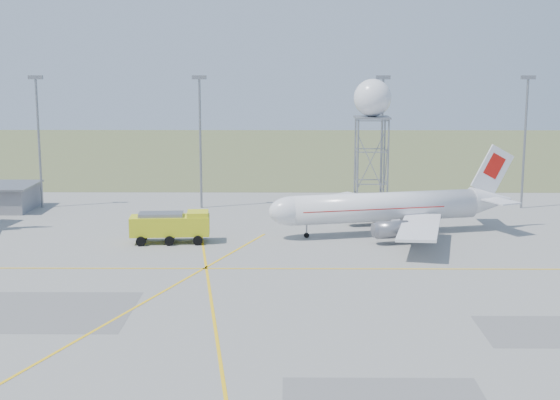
{
  "coord_description": "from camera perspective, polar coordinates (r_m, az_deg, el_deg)",
  "views": [
    {
      "loc": [
        3.21,
        -53.77,
        23.02
      ],
      "look_at": [
        2.5,
        40.0,
        5.96
      ],
      "focal_mm": 50.0,
      "sensor_mm": 36.0,
      "label": 1
    }
  ],
  "objects": [
    {
      "name": "ground",
      "position": [
        58.58,
        -2.81,
        -12.84
      ],
      "size": [
        400.0,
        400.0,
        0.0
      ],
      "primitive_type": "plane",
      "color": "gray",
      "rests_on": "ground"
    },
    {
      "name": "grass_strip",
      "position": [
        195.16,
        -0.51,
        3.54
      ],
      "size": [
        400.0,
        120.0,
        0.03
      ],
      "primitive_type": "cube",
      "color": "#4F6135",
      "rests_on": "ground"
    },
    {
      "name": "mast_a",
      "position": [
        126.2,
        -17.26,
        4.87
      ],
      "size": [
        2.2,
        0.5,
        20.5
      ],
      "color": "gray",
      "rests_on": "ground"
    },
    {
      "name": "mast_b",
      "position": [
        121.0,
        -5.86,
        5.07
      ],
      "size": [
        2.2,
        0.5,
        20.5
      ],
      "color": "gray",
      "rests_on": "ground"
    },
    {
      "name": "mast_c",
      "position": [
        121.18,
        7.47,
        5.04
      ],
      "size": [
        2.2,
        0.5,
        20.5
      ],
      "color": "gray",
      "rests_on": "ground"
    },
    {
      "name": "mast_d",
      "position": [
        125.78,
        17.5,
        4.84
      ],
      "size": [
        2.2,
        0.5,
        20.5
      ],
      "color": "gray",
      "rests_on": "ground"
    },
    {
      "name": "airliner_main",
      "position": [
        104.25,
        7.93,
        -0.54
      ],
      "size": [
        33.91,
        32.37,
        11.62
      ],
      "rotation": [
        0.0,
        0.0,
        3.37
      ],
      "color": "silver",
      "rests_on": "ground"
    },
    {
      "name": "radar_tower",
      "position": [
        116.9,
        6.72,
        4.47
      ],
      "size": [
        5.55,
        5.55,
        20.09
      ],
      "color": "gray",
      "rests_on": "ground"
    },
    {
      "name": "fire_truck",
      "position": [
        99.61,
        -7.89,
        -2.02
      ],
      "size": [
        10.17,
        4.61,
        3.98
      ],
      "rotation": [
        0.0,
        0.0,
        0.08
      ],
      "color": "#CCCE18",
      "rests_on": "ground"
    }
  ]
}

